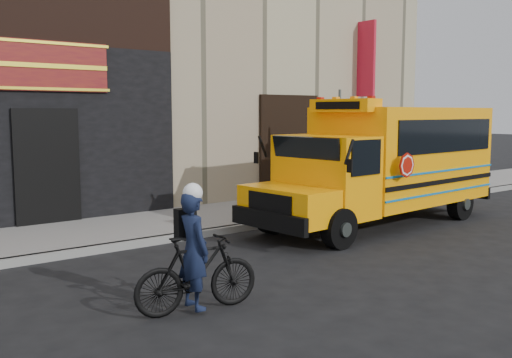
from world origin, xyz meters
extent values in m
plane|color=black|center=(0.00, 0.00, 0.00)|extent=(120.00, 120.00, 0.00)
cube|color=gray|center=(0.00, 2.60, 0.07)|extent=(40.00, 0.20, 0.15)
cube|color=slate|center=(0.00, 4.10, 0.07)|extent=(40.00, 3.00, 0.15)
cube|color=tan|center=(0.00, 10.50, 6.15)|extent=(20.00, 10.00, 12.00)
cube|color=black|center=(-3.20, 5.40, 1.40)|extent=(1.30, 0.10, 2.50)
cube|color=#B8152B|center=(7.00, 5.15, 4.35)|extent=(0.10, 0.70, 2.40)
cylinder|color=black|center=(0.67, 0.09, 0.40)|extent=(0.82, 0.34, 0.80)
cylinder|color=black|center=(0.53, 1.98, 0.40)|extent=(0.82, 0.34, 0.80)
cylinder|color=black|center=(5.26, 0.43, 0.40)|extent=(0.82, 0.34, 0.80)
cylinder|color=black|center=(5.12, 2.32, 0.40)|extent=(0.82, 0.34, 0.80)
cube|color=#FF9A05|center=(0.15, 1.00, 0.80)|extent=(1.15, 2.07, 0.70)
cube|color=black|center=(-0.40, 0.96, 0.55)|extent=(0.27, 2.05, 0.35)
cube|color=#FF9A05|center=(1.25, 1.08, 1.30)|extent=(1.35, 2.18, 1.70)
cube|color=black|center=(0.68, 1.04, 1.70)|extent=(0.19, 1.80, 0.90)
cube|color=#FF9A05|center=(4.09, 1.29, 1.62)|extent=(4.65, 2.53, 2.25)
cube|color=black|center=(6.36, 1.46, 0.55)|extent=(0.28, 2.20, 0.30)
cube|color=black|center=(4.27, 0.19, 2.10)|extent=(3.89, 0.33, 0.75)
cube|color=#FF9A05|center=(1.85, 1.13, 2.78)|extent=(0.62, 1.63, 0.28)
cylinder|color=#A31206|center=(2.39, -0.14, 1.55)|extent=(0.52, 0.07, 0.52)
cylinder|color=#3F4642|center=(3.86, 3.25, 1.62)|extent=(0.07, 0.07, 3.24)
cube|color=#B8152B|center=(3.84, 3.17, 2.63)|extent=(0.11, 0.27, 0.40)
cube|color=white|center=(3.84, 3.17, 2.12)|extent=(0.11, 0.27, 0.35)
imported|color=black|center=(-3.36, -1.26, 0.52)|extent=(1.78, 0.76, 1.03)
imported|color=black|center=(-3.40, -1.23, 0.78)|extent=(0.38, 0.57, 1.56)
camera|label=1|loc=(-7.19, -7.54, 2.63)|focal=40.00mm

